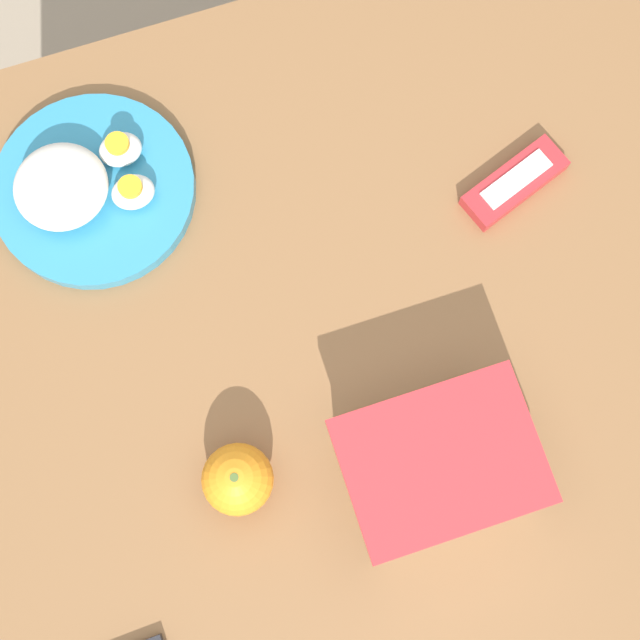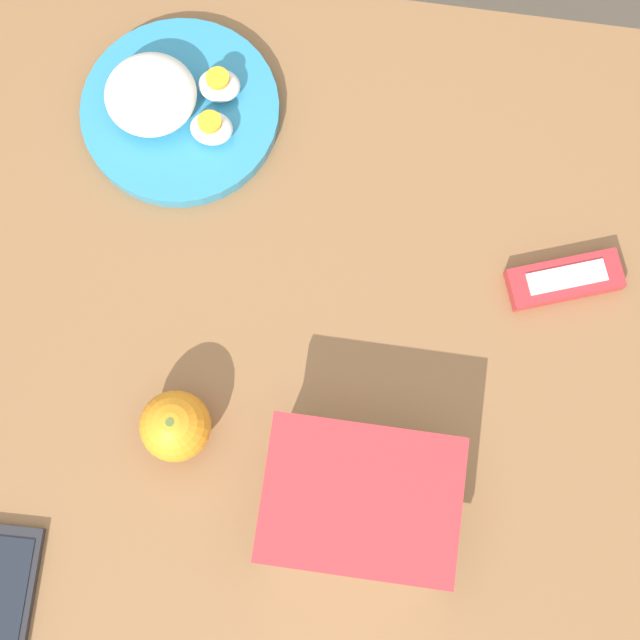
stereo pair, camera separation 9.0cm
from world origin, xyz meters
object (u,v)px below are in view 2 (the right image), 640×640
(candy_bar, at_px, (565,280))
(food_container, at_px, (360,500))
(orange_fruit, at_px, (175,426))
(rice_plate, at_px, (174,106))

(candy_bar, bearing_deg, food_container, 54.15)
(food_container, bearing_deg, orange_fruit, -13.73)
(orange_fruit, bearing_deg, candy_bar, -150.66)
(rice_plate, distance_m, candy_bar, 0.46)
(candy_bar, bearing_deg, rice_plate, -16.89)
(food_container, relative_size, candy_bar, 1.46)
(orange_fruit, xyz_separation_m, candy_bar, (-0.37, -0.21, -0.03))
(food_container, height_order, rice_plate, food_container)
(food_container, bearing_deg, candy_bar, -125.85)
(food_container, relative_size, orange_fruit, 2.60)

